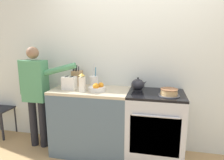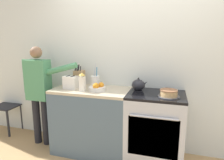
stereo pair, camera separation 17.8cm
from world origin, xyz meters
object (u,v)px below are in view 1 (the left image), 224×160
at_px(tea_kettle, 138,85).
at_px(knife_block, 77,78).
at_px(milk_carton, 82,83).
at_px(stove_range, 155,127).
at_px(utensil_crock, 94,82).
at_px(fruit_bowl, 97,88).
at_px(toaster, 69,83).
at_px(dining_chair, 3,105).
at_px(layer_cake, 169,92).
at_px(person_baker, 36,89).

height_order(tea_kettle, knife_block, knife_block).
bearing_deg(milk_carton, stove_range, 8.82).
height_order(utensil_crock, fruit_bowl, utensil_crock).
height_order(stove_range, milk_carton, milk_carton).
relative_size(knife_block, utensil_crock, 0.92).
xyz_separation_m(stove_range, toaster, (-1.17, -0.06, 0.55)).
relative_size(knife_block, dining_chair, 0.36).
distance_m(fruit_bowl, toaster, 0.40).
bearing_deg(stove_range, knife_block, 170.70).
bearing_deg(utensil_crock, toaster, -147.52).
bearing_deg(fruit_bowl, stove_range, 4.44).
relative_size(milk_carton, dining_chair, 0.28).
relative_size(layer_cake, fruit_bowl, 1.12).
relative_size(tea_kettle, fruit_bowl, 0.95).
bearing_deg(toaster, utensil_crock, 32.48).
distance_m(tea_kettle, person_baker, 1.47).
height_order(knife_block, toaster, knife_block).
xyz_separation_m(layer_cake, tea_kettle, (-0.39, 0.20, 0.03)).
distance_m(tea_kettle, utensil_crock, 0.63).
bearing_deg(utensil_crock, dining_chair, 176.50).
height_order(knife_block, milk_carton, knife_block).
height_order(layer_cake, milk_carton, milk_carton).
bearing_deg(knife_block, toaster, -93.70).
distance_m(stove_range, utensil_crock, 1.04).
distance_m(layer_cake, person_baker, 1.86).
bearing_deg(toaster, stove_range, 2.71).
xyz_separation_m(utensil_crock, fruit_bowl, (0.11, -0.19, -0.04)).
xyz_separation_m(utensil_crock, dining_chair, (-1.66, 0.10, -0.50)).
bearing_deg(layer_cake, tea_kettle, 153.42).
xyz_separation_m(layer_cake, person_baker, (-1.86, 0.07, -0.08)).
distance_m(stove_range, fruit_bowl, 0.92).
bearing_deg(utensil_crock, tea_kettle, -2.32).
xyz_separation_m(tea_kettle, milk_carton, (-0.70, -0.25, 0.04)).
relative_size(tea_kettle, milk_carton, 0.87).
bearing_deg(knife_block, fruit_bowl, -32.95).
height_order(layer_cake, utensil_crock, utensil_crock).
relative_size(knife_block, person_baker, 0.21).
height_order(toaster, person_baker, person_baker).
xyz_separation_m(layer_cake, knife_block, (-1.30, 0.28, 0.07)).
bearing_deg(toaster, dining_chair, 168.14).
distance_m(utensil_crock, toaster, 0.35).
height_order(utensil_crock, dining_chair, utensil_crock).
bearing_deg(knife_block, dining_chair, 178.19).
relative_size(stove_range, knife_block, 2.96).
bearing_deg(fruit_bowl, knife_block, 147.05).
bearing_deg(person_baker, milk_carton, -17.76).
bearing_deg(knife_block, stove_range, -9.30).
distance_m(stove_range, layer_cake, 0.53).
relative_size(layer_cake, knife_block, 0.81).
bearing_deg(person_baker, stove_range, -7.89).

